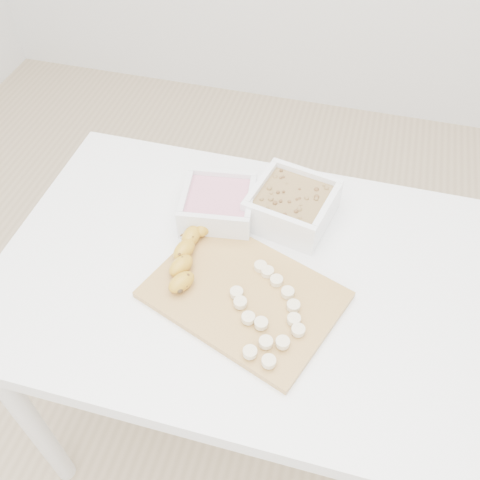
% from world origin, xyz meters
% --- Properties ---
extents(ground, '(3.50, 3.50, 0.00)m').
position_xyz_m(ground, '(0.00, 0.00, 0.00)').
color(ground, '#C6AD89').
rests_on(ground, ground).
extents(table, '(1.00, 0.70, 0.75)m').
position_xyz_m(table, '(0.00, 0.00, 0.65)').
color(table, white).
rests_on(table, ground).
extents(bowl_yogurt, '(0.18, 0.18, 0.07)m').
position_xyz_m(bowl_yogurt, '(-0.08, 0.14, 0.79)').
color(bowl_yogurt, white).
rests_on(bowl_yogurt, table).
extents(bowl_granola, '(0.20, 0.20, 0.08)m').
position_xyz_m(bowl_granola, '(0.08, 0.18, 0.79)').
color(bowl_granola, white).
rests_on(bowl_granola, table).
extents(cutting_board, '(0.43, 0.37, 0.01)m').
position_xyz_m(cutting_board, '(0.03, -0.06, 0.76)').
color(cutting_board, '#B38943').
rests_on(cutting_board, table).
extents(banana, '(0.09, 0.21, 0.04)m').
position_xyz_m(banana, '(-0.10, -0.01, 0.78)').
color(banana, '#B7851E').
rests_on(banana, cutting_board).
extents(banana_slices, '(0.16, 0.24, 0.02)m').
position_xyz_m(banana_slices, '(0.09, -0.10, 0.77)').
color(banana_slices, beige).
rests_on(banana_slices, cutting_board).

